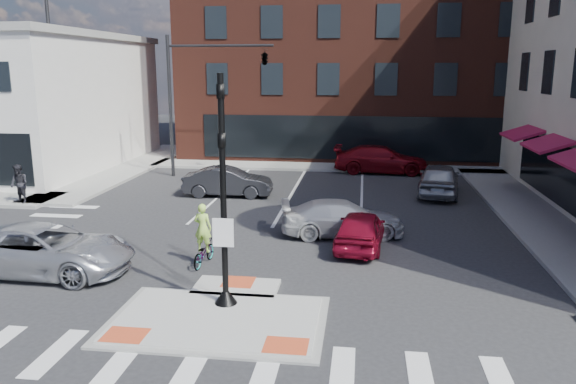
# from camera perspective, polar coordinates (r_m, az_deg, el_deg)

# --- Properties ---
(ground) EXTENTS (120.00, 120.00, 0.00)m
(ground) POSITION_cam_1_polar(r_m,az_deg,el_deg) (14.96, -6.68, -12.16)
(ground) COLOR #28282B
(ground) RESTS_ON ground
(refuge_island) EXTENTS (5.40, 4.65, 0.13)m
(refuge_island) POSITION_cam_1_polar(r_m,az_deg,el_deg) (14.72, -6.94, -12.39)
(refuge_island) COLOR gray
(refuge_island) RESTS_ON ground
(sidewalk_e) EXTENTS (3.00, 24.00, 0.15)m
(sidewalk_e) POSITION_cam_1_polar(r_m,az_deg,el_deg) (25.04, 24.41, -2.83)
(sidewalk_e) COLOR gray
(sidewalk_e) RESTS_ON ground
(sidewalk_n) EXTENTS (26.00, 3.00, 0.15)m
(sidewalk_n) POSITION_cam_1_polar(r_m,az_deg,el_deg) (35.69, 6.78, 2.53)
(sidewalk_n) COLOR gray
(sidewalk_n) RESTS_ON ground
(building_n) EXTENTS (24.40, 18.40, 15.50)m
(building_n) POSITION_cam_1_polar(r_m,az_deg,el_deg) (45.17, 7.27, 14.45)
(building_n) COLOR #4C2118
(building_n) RESTS_ON ground
(building_far_left) EXTENTS (10.00, 12.00, 10.00)m
(building_far_left) POSITION_cam_1_polar(r_m,az_deg,el_deg) (65.59, 1.13, 11.48)
(building_far_left) COLOR slate
(building_far_left) RESTS_ON ground
(building_far_right) EXTENTS (12.00, 12.00, 12.00)m
(building_far_right) POSITION_cam_1_polar(r_m,az_deg,el_deg) (67.37, 12.64, 12.06)
(building_far_right) COLOR brown
(building_far_right) RESTS_ON ground
(signal_pole) EXTENTS (0.60, 0.60, 5.98)m
(signal_pole) POSITION_cam_1_polar(r_m,az_deg,el_deg) (14.51, -6.53, -3.03)
(signal_pole) COLOR black
(signal_pole) RESTS_ON refuge_island
(mast_arm_signal) EXTENTS (6.10, 2.24, 8.00)m
(mast_arm_signal) POSITION_cam_1_polar(r_m,az_deg,el_deg) (31.92, -5.05, 12.46)
(mast_arm_signal) COLOR black
(mast_arm_signal) RESTS_ON ground
(silver_suv) EXTENTS (5.50, 2.63, 1.52)m
(silver_suv) POSITION_cam_1_polar(r_m,az_deg,el_deg) (18.88, -23.48, -5.38)
(silver_suv) COLOR silver
(silver_suv) RESTS_ON ground
(red_sedan) EXTENTS (2.03, 4.10, 1.34)m
(red_sedan) POSITION_cam_1_polar(r_m,az_deg,el_deg) (19.94, 7.42, -3.75)
(red_sedan) COLOR maroon
(red_sedan) RESTS_ON ground
(white_pickup) EXTENTS (4.87, 2.63, 1.34)m
(white_pickup) POSITION_cam_1_polar(r_m,az_deg,el_deg) (21.28, 5.55, -2.66)
(white_pickup) COLOR silver
(white_pickup) RESTS_ON ground
(bg_car_dark) EXTENTS (4.41, 1.72, 1.43)m
(bg_car_dark) POSITION_cam_1_polar(r_m,az_deg,el_deg) (27.83, -6.13, 1.05)
(bg_car_dark) COLOR #26272C
(bg_car_dark) RESTS_ON ground
(bg_car_silver) EXTENTS (2.62, 5.02, 1.63)m
(bg_car_silver) POSITION_cam_1_polar(r_m,az_deg,el_deg) (28.83, 15.09, 1.29)
(bg_car_silver) COLOR #9FA1A6
(bg_car_silver) RESTS_ON ground
(bg_car_red) EXTENTS (5.69, 2.45, 1.63)m
(bg_car_red) POSITION_cam_1_polar(r_m,az_deg,el_deg) (34.25, 9.45, 3.28)
(bg_car_red) COLOR maroon
(bg_car_red) RESTS_ON ground
(cyclist) EXTENTS (0.72, 1.62, 2.03)m
(cyclist) POSITION_cam_1_polar(r_m,az_deg,el_deg) (18.26, -8.60, -5.29)
(cyclist) COLOR #3F3F44
(cyclist) RESTS_ON ground
(pedestrian_a) EXTENTS (1.05, 0.94, 1.78)m
(pedestrian_a) POSITION_cam_1_polar(r_m,az_deg,el_deg) (28.33, -25.65, 0.74)
(pedestrian_a) COLOR black
(pedestrian_a) RESTS_ON sidewalk_nw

